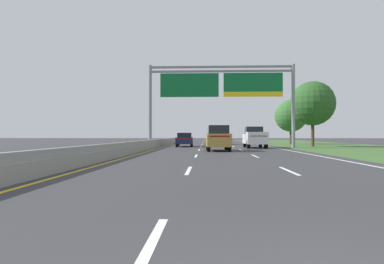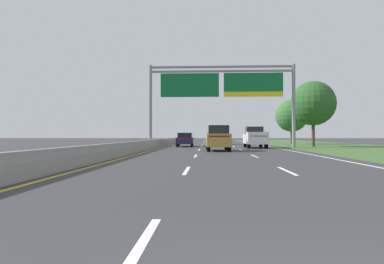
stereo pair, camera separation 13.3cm
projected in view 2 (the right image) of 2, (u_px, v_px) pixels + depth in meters
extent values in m
plane|color=#333335|center=(218.00, 147.00, 37.29)|extent=(220.00, 220.00, 0.00)
cube|color=white|center=(137.00, 251.00, 3.91)|extent=(0.14, 3.00, 0.01)
cube|color=white|center=(187.00, 170.00, 12.90)|extent=(0.14, 3.00, 0.01)
cube|color=white|center=(196.00, 156.00, 21.89)|extent=(0.14, 3.00, 0.01)
cube|color=white|center=(199.00, 150.00, 30.88)|extent=(0.14, 3.00, 0.01)
cube|color=white|center=(201.00, 146.00, 39.87)|extent=(0.14, 3.00, 0.01)
cube|color=white|center=(203.00, 144.00, 48.86)|extent=(0.14, 3.00, 0.01)
cube|color=white|center=(203.00, 143.00, 57.85)|extent=(0.14, 3.00, 0.01)
cube|color=white|center=(204.00, 142.00, 66.84)|extent=(0.14, 3.00, 0.01)
cube|color=white|center=(205.00, 141.00, 75.83)|extent=(0.14, 3.00, 0.01)
cube|color=white|center=(205.00, 140.00, 84.82)|extent=(0.14, 3.00, 0.01)
cube|color=white|center=(287.00, 171.00, 12.73)|extent=(0.14, 3.00, 0.01)
cube|color=white|center=(254.00, 156.00, 21.72)|extent=(0.14, 3.00, 0.01)
cube|color=white|center=(241.00, 150.00, 30.71)|extent=(0.14, 3.00, 0.01)
cube|color=white|center=(233.00, 147.00, 39.70)|extent=(0.14, 3.00, 0.01)
cube|color=white|center=(229.00, 144.00, 48.69)|extent=(0.14, 3.00, 0.01)
cube|color=white|center=(226.00, 143.00, 57.68)|extent=(0.14, 3.00, 0.01)
cube|color=white|center=(223.00, 142.00, 66.67)|extent=(0.14, 3.00, 0.01)
cube|color=white|center=(221.00, 141.00, 75.66)|extent=(0.14, 3.00, 0.01)
cube|color=white|center=(220.00, 140.00, 84.65)|extent=(0.14, 3.00, 0.01)
cube|color=white|center=(273.00, 147.00, 37.01)|extent=(0.16, 106.00, 0.01)
cube|color=gold|center=(163.00, 147.00, 37.57)|extent=(0.16, 106.00, 0.01)
cube|color=#3D602D|center=(350.00, 147.00, 36.63)|extent=(14.00, 110.00, 0.02)
cube|color=gray|center=(157.00, 145.00, 37.60)|extent=(0.60, 110.00, 0.55)
cube|color=gray|center=(157.00, 141.00, 37.60)|extent=(0.25, 110.00, 0.30)
cylinder|color=gray|center=(150.00, 106.00, 35.92)|extent=(0.36, 0.36, 8.57)
cylinder|color=gray|center=(294.00, 106.00, 35.23)|extent=(0.36, 0.36, 8.57)
cube|color=gray|center=(221.00, 67.00, 35.61)|extent=(14.70, 0.24, 0.20)
cube|color=gray|center=(221.00, 71.00, 35.61)|extent=(14.70, 0.24, 0.20)
cube|color=#0C602D|center=(190.00, 85.00, 35.57)|extent=(6.00, 0.12, 2.43)
cube|color=#0C602D|center=(253.00, 82.00, 35.26)|extent=(6.00, 0.12, 1.93)
cube|color=yellow|center=(253.00, 94.00, 35.25)|extent=(6.00, 0.12, 0.50)
cube|color=silver|center=(255.00, 139.00, 35.77)|extent=(2.04, 5.42, 1.00)
cube|color=black|center=(254.00, 130.00, 36.63)|extent=(1.74, 1.91, 0.78)
cube|color=#B21414|center=(259.00, 136.00, 33.12)|extent=(1.68, 0.09, 0.12)
cube|color=silver|center=(257.00, 133.00, 34.05)|extent=(2.02, 1.96, 0.20)
cylinder|color=black|center=(245.00, 143.00, 37.65)|extent=(0.31, 0.84, 0.84)
cylinder|color=black|center=(261.00, 143.00, 37.56)|extent=(0.31, 0.84, 0.84)
cylinder|color=black|center=(249.00, 144.00, 33.98)|extent=(0.31, 0.84, 0.84)
cylinder|color=black|center=(266.00, 144.00, 33.89)|extent=(0.31, 0.84, 0.84)
cube|color=maroon|center=(215.00, 138.00, 49.59)|extent=(1.99, 4.73, 1.05)
cube|color=black|center=(215.00, 132.00, 49.44)|extent=(1.69, 3.03, 0.68)
cube|color=#B21414|center=(215.00, 136.00, 47.28)|extent=(1.60, 0.11, 0.12)
cylinder|color=black|center=(209.00, 141.00, 51.23)|extent=(0.27, 0.76, 0.76)
cylinder|color=black|center=(220.00, 141.00, 51.12)|extent=(0.27, 0.76, 0.76)
cylinder|color=black|center=(209.00, 142.00, 48.04)|extent=(0.27, 0.76, 0.76)
cylinder|color=black|center=(221.00, 142.00, 47.93)|extent=(0.27, 0.76, 0.76)
cube|color=#161E47|center=(185.00, 141.00, 39.51)|extent=(1.90, 4.43, 0.72)
cube|color=black|center=(185.00, 135.00, 39.46)|extent=(1.61, 2.33, 0.52)
cube|color=#B21414|center=(184.00, 139.00, 37.35)|extent=(1.53, 0.11, 0.12)
cylinder|color=black|center=(179.00, 143.00, 41.02)|extent=(0.23, 0.66, 0.66)
cylinder|color=black|center=(192.00, 143.00, 40.98)|extent=(0.23, 0.66, 0.66)
cylinder|color=black|center=(177.00, 144.00, 38.03)|extent=(0.23, 0.66, 0.66)
cylinder|color=black|center=(192.00, 144.00, 37.99)|extent=(0.23, 0.66, 0.66)
cube|color=#A38438|center=(218.00, 140.00, 29.03)|extent=(2.02, 4.75, 1.05)
cube|color=black|center=(218.00, 130.00, 28.89)|extent=(1.71, 3.04, 0.68)
cube|color=#B21414|center=(219.00, 136.00, 26.72)|extent=(1.60, 0.12, 0.12)
cylinder|color=black|center=(208.00, 146.00, 30.64)|extent=(0.28, 0.77, 0.76)
cylinder|color=black|center=(226.00, 146.00, 30.61)|extent=(0.28, 0.77, 0.76)
cylinder|color=black|center=(209.00, 147.00, 27.45)|extent=(0.28, 0.77, 0.76)
cylinder|color=black|center=(229.00, 147.00, 27.41)|extent=(0.28, 0.77, 0.76)
cylinder|color=#4C3823|center=(313.00, 134.00, 39.25)|extent=(0.36, 0.36, 2.90)
sphere|color=#285623|center=(313.00, 103.00, 39.28)|extent=(5.04, 5.04, 5.04)
cylinder|color=#4C3823|center=(292.00, 136.00, 50.31)|extent=(0.36, 0.36, 2.27)
sphere|color=#33662D|center=(292.00, 116.00, 50.34)|extent=(4.66, 4.66, 4.66)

